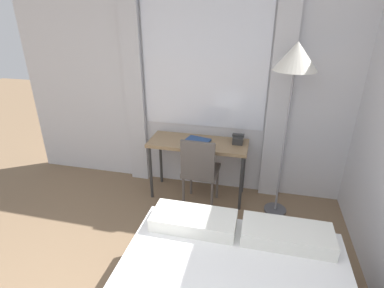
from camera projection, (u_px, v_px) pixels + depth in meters
wall_back_with_window at (197, 85)px, 3.62m from camera, size 4.69×0.13×2.70m
desk at (198, 147)px, 3.61m from camera, size 1.19×0.46×0.75m
desk_chair at (200, 168)px, 3.44m from camera, size 0.41×0.41×0.91m
standing_lamp at (295, 65)px, 2.87m from camera, size 0.43×0.43×1.93m
telephone at (238, 139)px, 3.54m from camera, size 0.14×0.17×0.11m
book at (197, 141)px, 3.58m from camera, size 0.33×0.28×0.02m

